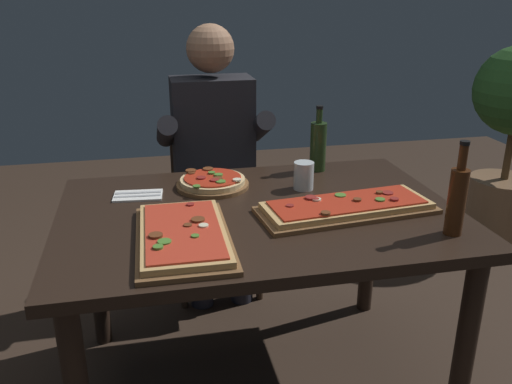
{
  "coord_description": "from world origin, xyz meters",
  "views": [
    {
      "loc": [
        -0.38,
        -1.71,
        1.47
      ],
      "look_at": [
        0.0,
        0.05,
        0.79
      ],
      "focal_mm": 37.61,
      "sensor_mm": 36.0,
      "label": 1
    }
  ],
  "objects_px": {
    "pizza_rectangular_front": "(347,207)",
    "wine_bottle_dark": "(457,198)",
    "dining_table": "(259,234)",
    "tumbler_near_camera": "(304,177)",
    "pizza_rectangular_left": "(183,235)",
    "diner_chair": "(213,194)",
    "seated_diner": "(215,152)",
    "pizza_round_far": "(213,182)",
    "oil_bottle_amber": "(318,145)"
  },
  "relations": [
    {
      "from": "oil_bottle_amber",
      "to": "seated_diner",
      "type": "bearing_deg",
      "value": 138.63
    },
    {
      "from": "pizza_rectangular_left",
      "to": "seated_diner",
      "type": "height_order",
      "value": "seated_diner"
    },
    {
      "from": "pizza_rectangular_left",
      "to": "diner_chair",
      "type": "xyz_separation_m",
      "value": [
        0.23,
        1.05,
        -0.27
      ]
    },
    {
      "from": "tumbler_near_camera",
      "to": "diner_chair",
      "type": "height_order",
      "value": "diner_chair"
    },
    {
      "from": "seated_diner",
      "to": "pizza_round_far",
      "type": "bearing_deg",
      "value": -98.86
    },
    {
      "from": "dining_table",
      "to": "pizza_round_far",
      "type": "bearing_deg",
      "value": 115.29
    },
    {
      "from": "pizza_rectangular_front",
      "to": "diner_chair",
      "type": "distance_m",
      "value": 1.04
    },
    {
      "from": "pizza_rectangular_front",
      "to": "diner_chair",
      "type": "relative_size",
      "value": 0.74
    },
    {
      "from": "oil_bottle_amber",
      "to": "diner_chair",
      "type": "height_order",
      "value": "oil_bottle_amber"
    },
    {
      "from": "pizza_round_far",
      "to": "diner_chair",
      "type": "distance_m",
      "value": 0.65
    },
    {
      "from": "dining_table",
      "to": "tumbler_near_camera",
      "type": "bearing_deg",
      "value": 38.87
    },
    {
      "from": "dining_table",
      "to": "oil_bottle_amber",
      "type": "bearing_deg",
      "value": 48.33
    },
    {
      "from": "pizza_round_far",
      "to": "tumbler_near_camera",
      "type": "xyz_separation_m",
      "value": [
        0.34,
        -0.1,
        0.03
      ]
    },
    {
      "from": "pizza_rectangular_front",
      "to": "pizza_rectangular_left",
      "type": "bearing_deg",
      "value": -169.43
    },
    {
      "from": "pizza_round_far",
      "to": "diner_chair",
      "type": "height_order",
      "value": "diner_chair"
    },
    {
      "from": "pizza_rectangular_front",
      "to": "oil_bottle_amber",
      "type": "xyz_separation_m",
      "value": [
        0.05,
        0.47,
        0.09
      ]
    },
    {
      "from": "pizza_rectangular_front",
      "to": "wine_bottle_dark",
      "type": "relative_size",
      "value": 2.1
    },
    {
      "from": "tumbler_near_camera",
      "to": "diner_chair",
      "type": "relative_size",
      "value": 0.12
    },
    {
      "from": "pizza_round_far",
      "to": "oil_bottle_amber",
      "type": "height_order",
      "value": "oil_bottle_amber"
    },
    {
      "from": "tumbler_near_camera",
      "to": "oil_bottle_amber",
      "type": "bearing_deg",
      "value": 59.06
    },
    {
      "from": "dining_table",
      "to": "pizza_round_far",
      "type": "height_order",
      "value": "pizza_round_far"
    },
    {
      "from": "pizza_rectangular_left",
      "to": "tumbler_near_camera",
      "type": "distance_m",
      "value": 0.62
    },
    {
      "from": "oil_bottle_amber",
      "to": "diner_chair",
      "type": "xyz_separation_m",
      "value": [
        -0.4,
        0.47,
        -0.36
      ]
    },
    {
      "from": "tumbler_near_camera",
      "to": "wine_bottle_dark",
      "type": "bearing_deg",
      "value": -55.0
    },
    {
      "from": "diner_chair",
      "to": "pizza_round_far",
      "type": "bearing_deg",
      "value": -97.06
    },
    {
      "from": "pizza_rectangular_left",
      "to": "pizza_round_far",
      "type": "relative_size",
      "value": 1.82
    },
    {
      "from": "pizza_rectangular_front",
      "to": "pizza_rectangular_left",
      "type": "relative_size",
      "value": 1.24
    },
    {
      "from": "pizza_rectangular_front",
      "to": "wine_bottle_dark",
      "type": "bearing_deg",
      "value": -41.22
    },
    {
      "from": "pizza_rectangular_front",
      "to": "oil_bottle_amber",
      "type": "relative_size",
      "value": 2.3
    },
    {
      "from": "pizza_round_far",
      "to": "tumbler_near_camera",
      "type": "relative_size",
      "value": 2.63
    },
    {
      "from": "seated_diner",
      "to": "pizza_rectangular_left",
      "type": "bearing_deg",
      "value": -103.79
    },
    {
      "from": "pizza_rectangular_front",
      "to": "wine_bottle_dark",
      "type": "height_order",
      "value": "wine_bottle_dark"
    },
    {
      "from": "pizza_round_far",
      "to": "seated_diner",
      "type": "distance_m",
      "value": 0.47
    },
    {
      "from": "pizza_rectangular_front",
      "to": "pizza_rectangular_left",
      "type": "height_order",
      "value": "same"
    },
    {
      "from": "pizza_rectangular_front",
      "to": "oil_bottle_amber",
      "type": "distance_m",
      "value": 0.48
    },
    {
      "from": "pizza_round_far",
      "to": "wine_bottle_dark",
      "type": "relative_size",
      "value": 0.93
    },
    {
      "from": "pizza_rectangular_front",
      "to": "seated_diner",
      "type": "height_order",
      "value": "seated_diner"
    },
    {
      "from": "oil_bottle_amber",
      "to": "seated_diner",
      "type": "height_order",
      "value": "seated_diner"
    },
    {
      "from": "pizza_round_far",
      "to": "oil_bottle_amber",
      "type": "xyz_separation_m",
      "value": [
        0.47,
        0.11,
        0.09
      ]
    },
    {
      "from": "pizza_rectangular_left",
      "to": "wine_bottle_dark",
      "type": "height_order",
      "value": "wine_bottle_dark"
    },
    {
      "from": "dining_table",
      "to": "wine_bottle_dark",
      "type": "bearing_deg",
      "value": -29.65
    },
    {
      "from": "pizza_rectangular_front",
      "to": "diner_chair",
      "type": "xyz_separation_m",
      "value": [
        -0.35,
        0.94,
        -0.27
      ]
    },
    {
      "from": "dining_table",
      "to": "tumbler_near_camera",
      "type": "height_order",
      "value": "tumbler_near_camera"
    },
    {
      "from": "diner_chair",
      "to": "oil_bottle_amber",
      "type": "bearing_deg",
      "value": -49.77
    },
    {
      "from": "pizza_round_far",
      "to": "dining_table",
      "type": "bearing_deg",
      "value": -64.71
    },
    {
      "from": "pizza_rectangular_front",
      "to": "tumbler_near_camera",
      "type": "height_order",
      "value": "tumbler_near_camera"
    },
    {
      "from": "pizza_rectangular_left",
      "to": "seated_diner",
      "type": "bearing_deg",
      "value": 76.21
    },
    {
      "from": "diner_chair",
      "to": "seated_diner",
      "type": "xyz_separation_m",
      "value": [
        0.0,
        -0.12,
        0.26
      ]
    },
    {
      "from": "wine_bottle_dark",
      "to": "diner_chair",
      "type": "height_order",
      "value": "wine_bottle_dark"
    },
    {
      "from": "dining_table",
      "to": "seated_diner",
      "type": "distance_m",
      "value": 0.74
    }
  ]
}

